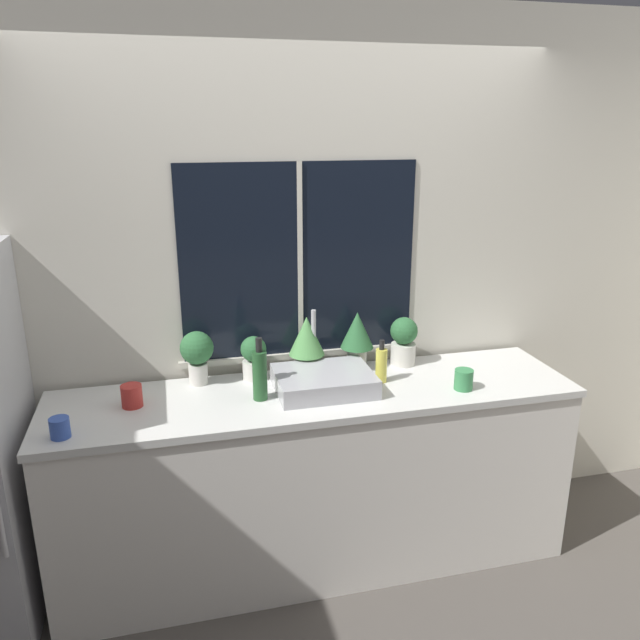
% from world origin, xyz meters
% --- Properties ---
extents(ground_plane, '(14.00, 14.00, 0.00)m').
position_xyz_m(ground_plane, '(0.00, 0.00, 0.00)').
color(ground_plane, '#4C4742').
extents(wall_back, '(8.00, 0.09, 2.70)m').
position_xyz_m(wall_back, '(0.00, 0.66, 1.35)').
color(wall_back, beige).
rests_on(wall_back, ground_plane).
extents(wall_right, '(0.06, 7.00, 2.70)m').
position_xyz_m(wall_right, '(2.29, 1.50, 1.35)').
color(wall_right, beige).
rests_on(wall_right, ground_plane).
extents(counter, '(2.49, 0.61, 0.94)m').
position_xyz_m(counter, '(0.00, 0.29, 0.47)').
color(counter, white).
rests_on(counter, ground_plane).
extents(sink, '(0.45, 0.41, 0.33)m').
position_xyz_m(sink, '(0.04, 0.30, 0.99)').
color(sink, '#ADADB2').
rests_on(sink, counter).
extents(potted_plant_far_left, '(0.16, 0.16, 0.26)m').
position_xyz_m(potted_plant_far_left, '(-0.53, 0.52, 1.10)').
color(potted_plant_far_left, silver).
rests_on(potted_plant_far_left, counter).
extents(potted_plant_left, '(0.13, 0.13, 0.22)m').
position_xyz_m(potted_plant_left, '(-0.26, 0.52, 1.05)').
color(potted_plant_left, silver).
rests_on(potted_plant_left, counter).
extents(potted_plant_center, '(0.18, 0.18, 0.30)m').
position_xyz_m(potted_plant_center, '(0.01, 0.52, 1.11)').
color(potted_plant_center, silver).
rests_on(potted_plant_center, counter).
extents(potted_plant_right, '(0.17, 0.17, 0.30)m').
position_xyz_m(potted_plant_right, '(0.27, 0.52, 1.12)').
color(potted_plant_right, silver).
rests_on(potted_plant_right, counter).
extents(potted_plant_far_right, '(0.14, 0.14, 0.25)m').
position_xyz_m(potted_plant_far_right, '(0.52, 0.52, 1.07)').
color(potted_plant_far_right, silver).
rests_on(potted_plant_far_right, counter).
extents(soap_bottle, '(0.06, 0.06, 0.21)m').
position_xyz_m(soap_bottle, '(0.33, 0.33, 1.03)').
color(soap_bottle, '#DBD14C').
rests_on(soap_bottle, counter).
extents(bottle_tall, '(0.07, 0.07, 0.30)m').
position_xyz_m(bottle_tall, '(-0.27, 0.27, 1.06)').
color(bottle_tall, '#235128').
rests_on(bottle_tall, counter).
extents(mug_red, '(0.09, 0.09, 0.10)m').
position_xyz_m(mug_red, '(-0.83, 0.33, 0.99)').
color(mug_red, '#B72D28').
rests_on(mug_red, counter).
extents(mug_blue, '(0.08, 0.08, 0.08)m').
position_xyz_m(mug_blue, '(-1.10, 0.10, 0.98)').
color(mug_blue, '#3351AD').
rests_on(mug_blue, counter).
extents(mug_green, '(0.09, 0.09, 0.10)m').
position_xyz_m(mug_green, '(0.68, 0.15, 0.99)').
color(mug_green, '#38844C').
rests_on(mug_green, counter).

